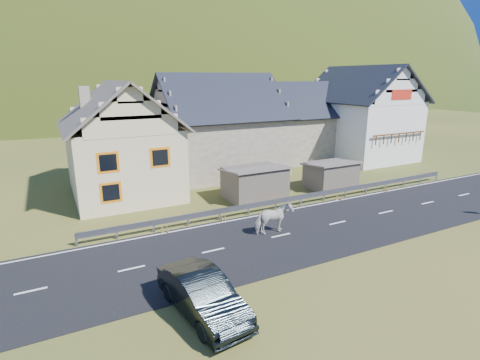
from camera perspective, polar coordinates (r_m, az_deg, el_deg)
ground at (r=23.03m, az=14.63°, el=-6.43°), size 160.00×160.00×0.00m
road at (r=23.02m, az=14.63°, el=-6.38°), size 60.00×7.00×0.04m
lane_markings at (r=23.02m, az=14.64°, el=-6.32°), size 60.00×6.60×0.01m
guardrail at (r=25.51m, az=9.25°, el=-2.62°), size 28.10×0.09×0.75m
shed_left at (r=26.56m, az=2.22°, el=-0.49°), size 4.30×3.30×2.40m
shed_right at (r=29.85m, az=13.64°, el=0.67°), size 3.80×2.90×2.20m
house_cream at (r=28.39m, az=-17.76°, el=6.55°), size 7.80×9.80×8.30m
house_stone_a at (r=33.81m, az=-3.38°, el=9.03°), size 10.80×9.80×8.90m
house_stone_b at (r=40.56m, az=8.63°, el=9.38°), size 9.80×8.80×8.10m
house_white at (r=42.08m, az=17.88°, el=10.16°), size 8.80×10.80×9.70m
mountain at (r=198.74m, az=-21.41°, el=6.13°), size 440.00×280.00×260.00m
horse at (r=20.64m, az=5.15°, el=-5.85°), size 0.94×2.06×1.73m
car at (r=14.21m, az=-5.73°, el=-16.97°), size 2.20×4.86×1.55m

